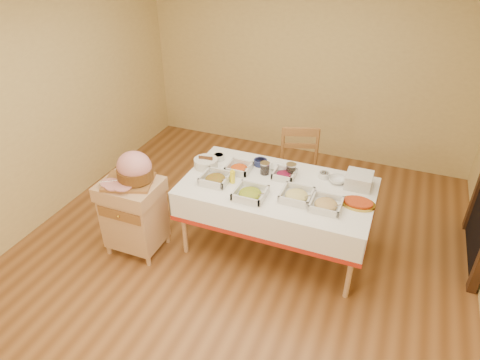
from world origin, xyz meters
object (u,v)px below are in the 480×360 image
ham_on_board (134,170)px  mustard_bottle (233,176)px  preserve_jar_left (265,169)px  brass_platter (358,203)px  dining_table (277,199)px  plate_stack (359,180)px  preserve_jar_right (291,170)px  dining_chair (299,173)px  bread_basket (206,163)px  butcher_cart (134,212)px

ham_on_board → mustard_bottle: bearing=25.3°
preserve_jar_left → brass_platter: size_ratio=0.41×
dining_table → plate_stack: 0.80m
preserve_jar_right → brass_platter: 0.75m
ham_on_board → preserve_jar_right: ham_on_board is taller
dining_table → dining_chair: size_ratio=1.84×
dining_chair → bread_basket: dining_chair is taller
mustard_bottle → ham_on_board: bearing=-154.7°
preserve_jar_left → brass_platter: (0.95, -0.20, -0.04)m
dining_chair → mustard_bottle: dining_chair is taller
bread_basket → butcher_cart: bearing=-129.9°
ham_on_board → preserve_jar_left: bearing=32.0°
dining_chair → preserve_jar_right: 0.58m
mustard_bottle → preserve_jar_left: bearing=49.6°
dining_chair → preserve_jar_left: dining_chair is taller
plate_stack → ham_on_board: bearing=-158.3°
dining_table → ham_on_board: 1.40m
plate_stack → preserve_jar_left: bearing=-172.8°
ham_on_board → preserve_jar_left: (1.07, 0.67, -0.12)m
dining_table → brass_platter: 0.79m
dining_table → brass_platter: size_ratio=6.00×
preserve_jar_left → bread_basket: preserve_jar_left is taller
preserve_jar_right → ham_on_board: bearing=-151.1°
dining_table → brass_platter: bearing=-3.1°
butcher_cart → brass_platter: 2.16m
ham_on_board → preserve_jar_left: ham_on_board is taller
dining_chair → ham_on_board: size_ratio=2.08×
preserve_jar_left → preserve_jar_right: bearing=13.7°
mustard_bottle → brass_platter: (1.19, 0.07, -0.05)m
butcher_cart → dining_chair: size_ratio=0.81×
dining_table → bread_basket: bearing=175.3°
brass_platter → preserve_jar_right: bearing=159.5°
butcher_cart → ham_on_board: (0.05, 0.04, 0.48)m
mustard_bottle → plate_stack: (1.14, 0.39, -0.00)m
mustard_bottle → plate_stack: mustard_bottle is taller
preserve_jar_left → bread_basket: bearing=-171.2°
ham_on_board → mustard_bottle: (0.84, 0.40, -0.10)m
ham_on_board → bread_basket: bearing=51.1°
ham_on_board → preserve_jar_left: 1.27m
butcher_cart → dining_chair: dining_chair is taller
butcher_cart → dining_chair: bearing=43.2°
ham_on_board → preserve_jar_left: size_ratio=3.85×
dining_table → butcher_cart: butcher_cart is taller
dining_chair → mustard_bottle: (-0.45, -0.83, 0.32)m
dining_chair → bread_basket: bearing=-142.0°
dining_chair → preserve_jar_left: (-0.22, -0.55, 0.31)m
preserve_jar_right → bread_basket: preserve_jar_right is taller
plate_stack → brass_platter: 0.32m
butcher_cart → ham_on_board: 0.48m
preserve_jar_right → bread_basket: size_ratio=0.54×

